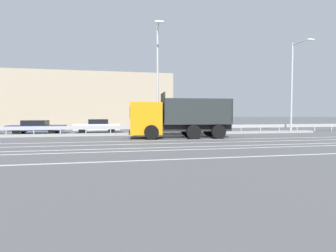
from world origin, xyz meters
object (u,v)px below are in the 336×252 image
Objects in this scene: street_lamp_2 at (293,83)px; parked_car_2 at (37,127)px; dump_truck at (166,120)px; parked_car_3 at (97,126)px; median_road_sign at (140,121)px; street_lamp_1 at (158,75)px.

street_lamp_2 is 24.70m from parked_car_2.
dump_truck is 8.74m from parked_car_3.
median_road_sign is at bearing 178.67° from street_lamp_2.
street_lamp_1 reaches higher than street_lamp_2.
parked_car_3 is at bearing 138.77° from median_road_sign.
street_lamp_1 is (-0.12, 3.25, 3.85)m from dump_truck.
dump_truck is 12.88m from parked_car_2.
street_lamp_1 is at bearing 179.22° from street_lamp_2.
dump_truck is at bearing -87.90° from street_lamp_1.
dump_truck is 3.78m from median_road_sign.
street_lamp_2 reaches higher than parked_car_3.
dump_truck reaches higher than median_road_sign.
median_road_sign is (-1.63, 3.41, -0.15)m from dump_truck.
dump_truck is 0.83× the size of street_lamp_1.
median_road_sign is at bearing 71.46° from parked_car_2.
street_lamp_1 is 1.93× the size of parked_car_2.
parked_car_2 is (-10.91, 6.82, -0.68)m from dump_truck.
dump_truck is at bearing -144.44° from parked_car_3.
parked_car_2 is 5.43m from parked_car_3.
parked_car_2 is at bearing 161.70° from street_lamp_1.
street_lamp_2 is (13.14, 3.07, 3.51)m from dump_truck.
median_road_sign is 9.90m from parked_car_2.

